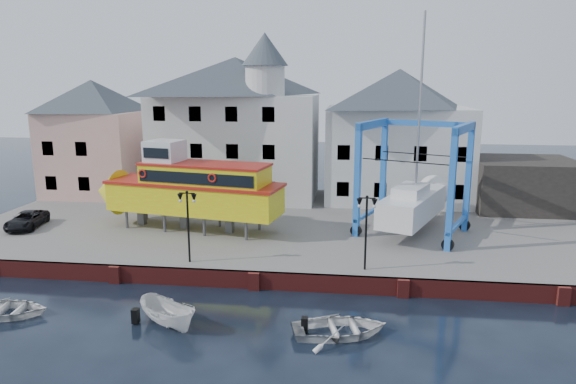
# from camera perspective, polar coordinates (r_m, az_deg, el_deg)

# --- Properties ---
(ground) EXTENTS (140.00, 140.00, 0.00)m
(ground) POSITION_cam_1_polar(r_m,az_deg,el_deg) (28.72, -3.76, -10.75)
(ground) COLOR black
(ground) RESTS_ON ground
(hardstanding) EXTENTS (44.00, 22.00, 1.00)m
(hardstanding) POSITION_cam_1_polar(r_m,az_deg,el_deg) (38.80, -0.74, -3.77)
(hardstanding) COLOR slate
(hardstanding) RESTS_ON ground
(quay_wall) EXTENTS (44.00, 0.47, 1.00)m
(quay_wall) POSITION_cam_1_polar(r_m,az_deg,el_deg) (28.62, -3.74, -9.75)
(quay_wall) COLOR maroon
(quay_wall) RESTS_ON ground
(building_pink) EXTENTS (8.00, 7.00, 10.30)m
(building_pink) POSITION_cam_1_polar(r_m,az_deg,el_deg) (49.89, -20.65, 5.65)
(building_pink) COLOR #D19A8E
(building_pink) RESTS_ON hardstanding
(building_white_main) EXTENTS (14.00, 8.30, 14.00)m
(building_white_main) POSITION_cam_1_polar(r_m,az_deg,el_deg) (45.60, -5.62, 7.33)
(building_white_main) COLOR silver
(building_white_main) RESTS_ON hardstanding
(building_white_right) EXTENTS (12.00, 8.00, 11.20)m
(building_white_right) POSITION_cam_1_polar(r_m,az_deg,el_deg) (45.35, 12.05, 6.15)
(building_white_right) COLOR silver
(building_white_right) RESTS_ON hardstanding
(shed_dark) EXTENTS (8.00, 7.00, 4.00)m
(shed_dark) POSITION_cam_1_polar(r_m,az_deg,el_deg) (45.89, 24.59, 0.83)
(shed_dark) COLOR black
(shed_dark) RESTS_ON hardstanding
(lamp_post_left) EXTENTS (1.12, 0.32, 4.20)m
(lamp_post_left) POSITION_cam_1_polar(r_m,az_deg,el_deg) (29.47, -11.10, -1.79)
(lamp_post_left) COLOR black
(lamp_post_left) RESTS_ON hardstanding
(lamp_post_right) EXTENTS (1.12, 0.32, 4.20)m
(lamp_post_right) POSITION_cam_1_polar(r_m,az_deg,el_deg) (28.06, 8.72, -2.42)
(lamp_post_right) COLOR black
(lamp_post_right) RESTS_ON hardstanding
(tour_boat) EXTENTS (14.55, 5.97, 6.17)m
(tour_boat) POSITION_cam_1_polar(r_m,az_deg,el_deg) (36.42, -11.54, 0.44)
(tour_boat) COLOR #59595E
(tour_boat) RESTS_ON hardstanding
(travel_lift) EXTENTS (8.31, 9.84, 14.57)m
(travel_lift) POSITION_cam_1_polar(r_m,az_deg,el_deg) (36.42, 14.09, -0.46)
(travel_lift) COLOR blue
(travel_lift) RESTS_ON hardstanding
(van) EXTENTS (2.56, 4.34, 1.13)m
(van) POSITION_cam_1_polar(r_m,az_deg,el_deg) (40.87, -27.04, -2.77)
(van) COLOR black
(van) RESTS_ON hardstanding
(motorboat_a) EXTENTS (3.81, 3.18, 1.41)m
(motorboat_a) POSITION_cam_1_polar(r_m,az_deg,el_deg) (25.42, -13.11, -14.26)
(motorboat_a) COLOR silver
(motorboat_a) RESTS_ON ground
(motorboat_b) EXTENTS (4.96, 4.07, 0.90)m
(motorboat_b) POSITION_cam_1_polar(r_m,az_deg,el_deg) (24.13, 5.78, -15.50)
(motorboat_b) COLOR silver
(motorboat_b) RESTS_ON ground
(motorboat_d) EXTENTS (4.42, 3.41, 0.85)m
(motorboat_d) POSITION_cam_1_polar(r_m,az_deg,el_deg) (29.22, -28.92, -11.92)
(motorboat_d) COLOR silver
(motorboat_d) RESTS_ON ground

